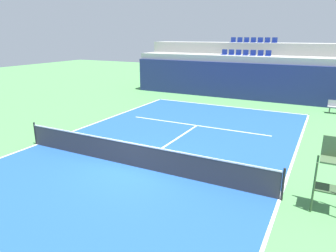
% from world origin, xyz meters
% --- Properties ---
extents(ground_plane, '(80.00, 80.00, 0.00)m').
position_xyz_m(ground_plane, '(0.00, 0.00, 0.00)').
color(ground_plane, '#4C8C4C').
extents(court_surface, '(11.00, 24.00, 0.01)m').
position_xyz_m(court_surface, '(0.00, 0.00, 0.01)').
color(court_surface, '#1E4C99').
rests_on(court_surface, ground_plane).
extents(baseline_far, '(11.00, 0.10, 0.00)m').
position_xyz_m(baseline_far, '(0.00, 11.95, 0.01)').
color(baseline_far, white).
rests_on(baseline_far, court_surface).
extents(sideline_left, '(0.10, 24.00, 0.00)m').
position_xyz_m(sideline_left, '(-5.45, 0.00, 0.01)').
color(sideline_left, white).
rests_on(sideline_left, court_surface).
extents(sideline_right, '(0.10, 24.00, 0.00)m').
position_xyz_m(sideline_right, '(5.45, 0.00, 0.01)').
color(sideline_right, white).
rests_on(sideline_right, court_surface).
extents(service_line_far, '(8.26, 0.10, 0.00)m').
position_xyz_m(service_line_far, '(0.00, 6.40, 0.01)').
color(service_line_far, white).
rests_on(service_line_far, court_surface).
extents(centre_service_line, '(0.10, 6.40, 0.00)m').
position_xyz_m(centre_service_line, '(0.00, 3.20, 0.01)').
color(centre_service_line, white).
rests_on(centre_service_line, court_surface).
extents(back_wall, '(18.42, 0.30, 2.86)m').
position_xyz_m(back_wall, '(0.00, 15.00, 1.43)').
color(back_wall, navy).
rests_on(back_wall, ground_plane).
extents(stands_tier_lower, '(18.42, 2.40, 3.35)m').
position_xyz_m(stands_tier_lower, '(0.00, 16.35, 1.68)').
color(stands_tier_lower, '#9E9E99').
rests_on(stands_tier_lower, ground_plane).
extents(stands_tier_upper, '(18.42, 2.40, 4.31)m').
position_xyz_m(stands_tier_upper, '(0.00, 18.75, 2.15)').
color(stands_tier_upper, '#9E9E99').
rests_on(stands_tier_upper, ground_plane).
extents(seating_row_lower, '(4.02, 0.44, 0.44)m').
position_xyz_m(seating_row_lower, '(-0.00, 16.45, 3.48)').
color(seating_row_lower, navy).
rests_on(seating_row_lower, stands_tier_lower).
extents(seating_row_upper, '(4.02, 0.44, 0.44)m').
position_xyz_m(seating_row_upper, '(-0.00, 18.85, 4.43)').
color(seating_row_upper, navy).
rests_on(seating_row_upper, stands_tier_upper).
extents(tennis_net, '(11.08, 0.08, 1.07)m').
position_xyz_m(tennis_net, '(0.00, 0.00, 0.51)').
color(tennis_net, black).
rests_on(tennis_net, court_surface).
extents(umpire_chair, '(0.76, 0.66, 2.20)m').
position_xyz_m(umpire_chair, '(6.70, 0.06, 1.19)').
color(umpire_chair, '#334C2D').
rests_on(umpire_chair, ground_plane).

